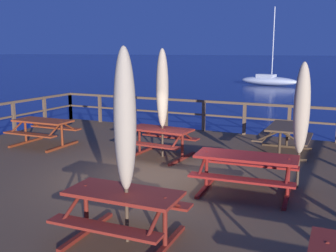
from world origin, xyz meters
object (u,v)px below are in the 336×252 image
Objects in this scene: picnic_table_back_left at (284,133)px; patio_umbrella_short_mid at (125,121)px; picnic_table_mid_centre at (160,136)px; patio_umbrella_tall_front at (162,89)px; picnic_table_mid_right at (43,127)px; picnic_table_mid_left at (246,165)px; patio_umbrella_short_front at (302,109)px; picnic_table_back_right at (124,206)px; sailboat_distant at (268,80)px.

picnic_table_back_left is 0.60× the size of patio_umbrella_short_mid.
picnic_table_mid_centre is 1.03× the size of picnic_table_back_left.
patio_umbrella_short_mid is 4.87m from patio_umbrella_tall_front.
patio_umbrella_short_mid is (5.41, -4.24, 1.26)m from picnic_table_mid_right.
patio_umbrella_short_front is at bearing 40.82° from picnic_table_mid_left.
picnic_table_mid_centre and picnic_table_back_left have the same top height.
picnic_table_back_right and picnic_table_mid_left have the same top height.
sailboat_distant reaches higher than picnic_table_back_right.
picnic_table_mid_centre is 3.74m from picnic_table_mid_right.
patio_umbrella_short_mid is at bearing -69.59° from picnic_table_mid_centre.
patio_umbrella_short_mid reaches higher than patio_umbrella_tall_front.
picnic_table_back_right is 0.61× the size of patio_umbrella_tall_front.
picnic_table_back_right is 0.99× the size of picnic_table_mid_centre.
picnic_table_mid_right is (-5.36, 4.24, 0.00)m from picnic_table_back_right.
picnic_table_back_right is 0.98× the size of picnic_table_mid_right.
sailboat_distant reaches higher than picnic_table_back_left.
patio_umbrella_short_mid reaches higher than picnic_table_mid_left.
sailboat_distant is (0.19, 32.39, -0.75)m from picnic_table_mid_right.
picnic_table_mid_right is at bearing -174.78° from patio_umbrella_tall_front.
sailboat_distant reaches higher than patio_umbrella_short_front.
patio_umbrella_tall_front is (-1.65, 4.58, -0.00)m from patio_umbrella_short_mid.
picnic_table_mid_left is at bearing -33.71° from patio_umbrella_tall_front.
patio_umbrella_short_mid reaches higher than picnic_table_back_left.
picnic_table_mid_centre is at bearing -83.72° from sailboat_distant.
picnic_table_back_left is at bearing 17.75° from picnic_table_mid_right.
patio_umbrella_tall_front reaches higher than picnic_table_mid_right.
patio_umbrella_short_mid is at bearing -100.68° from picnic_table_back_left.
picnic_table_mid_left is at bearing -32.60° from picnic_table_mid_centre.
picnic_table_mid_left is at bearing -139.18° from patio_umbrella_short_front.
sailboat_distant is (-3.57, 32.05, -2.00)m from patio_umbrella_tall_front.
patio_umbrella_tall_front reaches higher than picnic_table_mid_left.
patio_umbrella_short_front is 0.33× the size of sailboat_distant.
patio_umbrella_short_mid is 37.06m from sailboat_distant.
picnic_table_mid_centre is at bearing -147.75° from picnic_table_back_left.
picnic_table_mid_centre is 0.62× the size of patio_umbrella_short_mid.
picnic_table_mid_left and picnic_table_back_left have the same top height.
picnic_table_back_right and picnic_table_mid_centre have the same top height.
picnic_table_mid_centre is 0.85× the size of picnic_table_mid_left.
picnic_table_back_right is 4.22m from patio_umbrella_short_front.
sailboat_distant reaches higher than picnic_table_mid_right.
picnic_table_back_left is 0.60× the size of patio_umbrella_tall_front.
patio_umbrella_short_mid is 4.05m from patio_umbrella_short_front.
patio_umbrella_tall_front is at bearing 109.19° from picnic_table_back_right.
sailboat_distant is at bearing 96.36° from patio_umbrella_tall_front.
picnic_table_back_right is 0.67× the size of patio_umbrella_short_front.
patio_umbrella_short_mid is 0.37× the size of sailboat_distant.
patio_umbrella_tall_front reaches higher than patio_umbrella_short_front.
picnic_table_mid_left is at bearing -79.50° from sailboat_distant.
patio_umbrella_short_mid is at bearing -70.25° from patio_umbrella_tall_front.
picnic_table_mid_right is 6.99m from patio_umbrella_short_mid.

